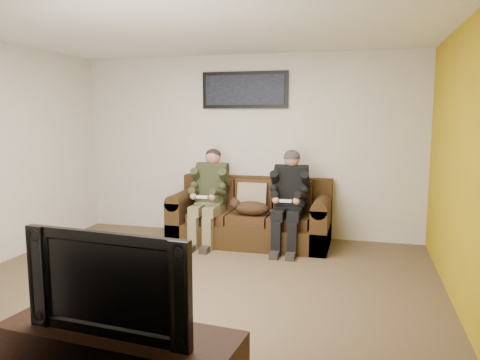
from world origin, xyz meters
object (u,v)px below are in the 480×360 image
(person_right, at_px, (290,194))
(cat, at_px, (250,208))
(sofa, at_px, (252,218))
(framed_poster, at_px, (245,90))
(television, at_px, (117,279))
(person_left, at_px, (209,191))

(person_right, xyz_separation_m, cat, (-0.51, -0.08, -0.19))
(sofa, relative_size, framed_poster, 1.71)
(sofa, height_order, television, television)
(person_right, relative_size, cat, 1.96)
(cat, relative_size, framed_poster, 0.53)
(sofa, relative_size, person_right, 1.66)
(person_left, distance_m, television, 3.65)
(cat, bearing_deg, television, -89.39)
(framed_poster, bearing_deg, person_left, -121.69)
(person_left, bearing_deg, framed_poster, 58.31)
(sofa, height_order, framed_poster, framed_poster)
(sofa, distance_m, person_left, 0.70)
(person_left, xyz_separation_m, television, (0.63, -3.60, 0.06))
(person_right, height_order, cat, person_right)
(cat, bearing_deg, person_left, 172.63)
(framed_poster, distance_m, television, 4.38)
(sofa, bearing_deg, cat, -80.62)
(cat, relative_size, television, 0.61)
(framed_poster, height_order, television, framed_poster)
(person_right, xyz_separation_m, framed_poster, (-0.75, 0.57, 1.38))
(sofa, bearing_deg, person_right, -17.96)
(person_right, bearing_deg, framed_poster, 142.89)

